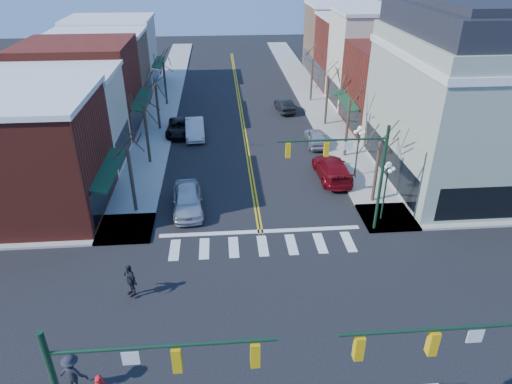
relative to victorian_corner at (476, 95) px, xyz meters
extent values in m
plane|color=black|center=(-16.50, -14.50, -6.66)|extent=(160.00, 160.00, 0.00)
cube|color=#9E9B93|center=(-25.25, 5.50, -6.58)|extent=(3.50, 70.00, 0.15)
cube|color=#9E9B93|center=(-7.75, 5.50, -6.58)|extent=(3.50, 70.00, 0.15)
cube|color=maroon|center=(-32.00, -2.75, -2.66)|extent=(10.00, 8.50, 8.00)
cube|color=beige|center=(-32.00, 5.00, -2.91)|extent=(10.00, 7.00, 7.50)
cube|color=maroon|center=(-32.00, 13.00, -2.41)|extent=(10.00, 9.00, 8.50)
cube|color=#8B6A4D|center=(-32.00, 21.25, -2.76)|extent=(10.00, 7.50, 7.80)
cube|color=beige|center=(-32.00, 29.00, -2.56)|extent=(10.00, 8.00, 8.20)
cube|color=maroon|center=(-1.00, 11.25, -2.66)|extent=(10.00, 8.50, 8.00)
cube|color=beige|center=(-1.00, 19.00, -1.66)|extent=(10.00, 7.00, 10.00)
cube|color=maroon|center=(-1.00, 26.50, -2.41)|extent=(10.00, 8.00, 8.50)
cube|color=#8B6A4D|center=(-1.00, 34.50, -2.16)|extent=(10.00, 8.00, 9.00)
cube|color=#9AA790|center=(0.00, 0.00, -1.16)|extent=(12.00, 14.00, 11.00)
cube|color=white|center=(0.00, 0.00, 2.94)|extent=(12.25, 14.25, 0.50)
cube|color=black|center=(0.00, 0.00, 5.24)|extent=(11.40, 13.40, 1.80)
cube|color=black|center=(0.00, 0.00, 6.34)|extent=(9.80, 11.80, 0.60)
cylinder|color=#14331E|center=(-20.65, -21.90, -0.26)|extent=(6.50, 0.12, 0.12)
cube|color=gold|center=(-20.33, -21.90, -0.81)|extent=(0.28, 0.28, 0.90)
cube|color=gold|center=(-18.05, -21.90, -0.81)|extent=(0.28, 0.28, 0.90)
cylinder|color=#14331E|center=(-12.35, -21.90, -0.26)|extent=(6.50, 0.12, 0.12)
cube|color=gold|center=(-12.68, -21.90, -0.81)|extent=(0.28, 0.28, 0.90)
cube|color=gold|center=(-14.95, -21.90, -0.81)|extent=(0.28, 0.28, 0.90)
cylinder|color=#14331E|center=(-9.10, -7.10, -3.06)|extent=(0.20, 0.20, 7.20)
cylinder|color=#14331E|center=(-12.35, -7.10, -0.26)|extent=(6.50, 0.12, 0.12)
cube|color=gold|center=(-12.68, -7.10, -0.81)|extent=(0.28, 0.28, 0.90)
cube|color=gold|center=(-14.95, -7.10, -0.81)|extent=(0.28, 0.28, 0.90)
cylinder|color=#14331E|center=(-8.30, -6.00, -4.66)|extent=(0.12, 0.12, 4.00)
sphere|color=white|center=(-8.30, -6.00, -2.51)|extent=(0.36, 0.36, 0.36)
cylinder|color=#14331E|center=(-8.30, 0.50, -4.66)|extent=(0.12, 0.12, 4.00)
sphere|color=white|center=(-8.30, 0.50, -2.51)|extent=(0.36, 0.36, 0.36)
cylinder|color=#382B21|center=(-24.90, -3.50, -4.28)|extent=(0.24, 0.24, 4.76)
cylinder|color=#382B21|center=(-24.90, 4.50, -4.14)|extent=(0.24, 0.24, 5.04)
cylinder|color=#382B21|center=(-24.90, 12.50, -4.38)|extent=(0.24, 0.24, 4.55)
cylinder|color=#382B21|center=(-24.90, 20.50, -4.21)|extent=(0.24, 0.24, 4.90)
cylinder|color=#382B21|center=(-8.10, -3.50, -4.35)|extent=(0.24, 0.24, 4.62)
cylinder|color=#382B21|center=(-8.10, 4.50, -4.07)|extent=(0.24, 0.24, 5.18)
cylinder|color=#382B21|center=(-8.10, 12.50, -4.24)|extent=(0.24, 0.24, 4.83)
cylinder|color=#382B21|center=(-8.10, 20.50, -4.17)|extent=(0.24, 0.24, 4.97)
imported|color=silver|center=(-21.30, -3.61, -5.80)|extent=(2.44, 5.19, 1.72)
imported|color=silver|center=(-21.30, 10.34, -5.84)|extent=(2.02, 5.06, 1.64)
imported|color=black|center=(-22.90, 11.16, -5.98)|extent=(2.32, 4.88, 1.35)
imported|color=maroon|center=(-10.16, 0.49, -5.83)|extent=(2.46, 5.75, 1.65)
imported|color=#B7B7BC|center=(-10.10, 7.37, -5.92)|extent=(1.86, 4.40, 1.48)
imported|color=black|center=(-11.70, 17.03, -5.97)|extent=(1.95, 4.30, 1.37)
imported|color=#212229|center=(-23.80, -12.29, -5.56)|extent=(1.07, 1.14, 1.89)
imported|color=black|center=(-25.20, -18.02, -5.57)|extent=(1.33, 0.93, 1.87)
camera|label=1|loc=(-18.79, -31.32, 9.76)|focal=32.00mm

